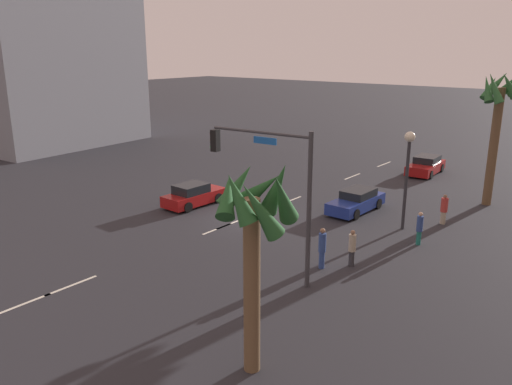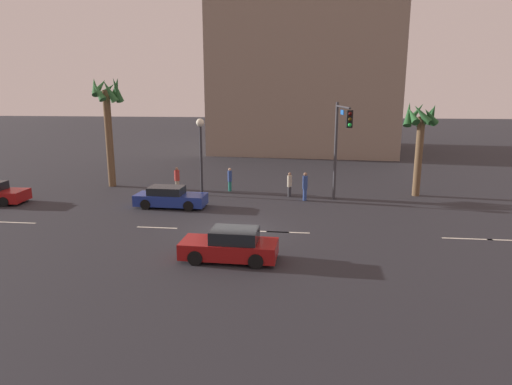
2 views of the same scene
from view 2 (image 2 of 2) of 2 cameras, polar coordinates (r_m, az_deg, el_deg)
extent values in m
plane|color=#28282D|center=(23.35, -2.66, -4.92)|extent=(220.00, 220.00, 0.00)
cube|color=silver|center=(28.14, -28.60, -3.42)|extent=(2.41, 0.14, 0.01)
cube|color=silver|center=(24.39, -12.64, -4.44)|extent=(2.22, 0.14, 0.01)
cube|color=silver|center=(23.14, 1.54, -5.06)|extent=(2.21, 0.14, 0.01)
cube|color=silver|center=(23.08, 4.15, -5.14)|extent=(2.25, 0.14, 0.01)
cube|color=silver|center=(24.40, 25.57, -5.40)|extent=(2.40, 0.14, 0.01)
cube|color=silver|center=(25.13, 29.93, -5.36)|extent=(2.15, 0.14, 0.01)
cube|color=navy|center=(28.43, -10.91, -0.88)|extent=(4.47, 1.76, 0.68)
cube|color=black|center=(28.39, -11.47, 0.28)|extent=(2.16, 1.51, 0.48)
cylinder|color=black|center=(28.80, -7.80, -0.96)|extent=(0.64, 0.23, 0.64)
cylinder|color=black|center=(27.34, -8.68, -1.73)|extent=(0.64, 0.23, 0.64)
cylinder|color=black|center=(29.65, -12.93, -0.78)|extent=(0.64, 0.23, 0.64)
cylinder|color=black|center=(28.24, -14.05, -1.51)|extent=(0.64, 0.23, 0.64)
cube|color=maroon|center=(19.24, -3.49, -7.25)|extent=(4.19, 1.80, 0.69)
cube|color=black|center=(18.99, -2.77, -5.53)|extent=(2.03, 1.54, 0.55)
cylinder|color=black|center=(18.88, -7.83, -8.35)|extent=(0.65, 0.24, 0.64)
cylinder|color=black|center=(20.31, -6.60, -6.78)|extent=(0.65, 0.24, 0.64)
cylinder|color=black|center=(18.37, -0.01, -8.84)|extent=(0.65, 0.24, 0.64)
cylinder|color=black|center=(19.83, 0.65, -7.18)|extent=(0.65, 0.24, 0.64)
cylinder|color=black|center=(33.73, -28.17, -0.36)|extent=(0.65, 0.26, 0.64)
cylinder|color=black|center=(32.32, -29.73, -1.05)|extent=(0.65, 0.26, 0.64)
cylinder|color=#38383D|center=(29.95, 10.21, 5.18)|extent=(0.20, 0.20, 6.50)
cylinder|color=#38383D|center=(27.39, 11.16, 10.76)|extent=(0.51, 4.70, 0.12)
cube|color=black|center=(25.09, 11.96, 9.25)|extent=(0.35, 0.35, 0.95)
sphere|color=#360503|center=(24.90, 12.06, 9.91)|extent=(0.20, 0.20, 0.20)
sphere|color=#392605|center=(24.91, 12.03, 9.22)|extent=(0.20, 0.20, 0.20)
sphere|color=green|center=(24.93, 12.00, 8.53)|extent=(0.20, 0.20, 0.20)
cube|color=#1959B2|center=(27.63, 11.06, 10.12)|extent=(0.13, 1.10, 0.28)
cylinder|color=#2D2D33|center=(31.07, -7.08, 3.98)|extent=(0.18, 0.18, 4.81)
sphere|color=#F2EACC|center=(30.78, -7.21, 8.93)|extent=(0.56, 0.56, 0.56)
cylinder|color=#333338|center=(30.81, 4.33, 0.10)|extent=(0.34, 0.34, 0.72)
cylinder|color=#B2A58C|center=(30.66, 4.36, 1.47)|extent=(0.45, 0.45, 0.79)
sphere|color=#8C664C|center=(30.57, 4.37, 2.39)|extent=(0.21, 0.21, 0.21)
cylinder|color=#B2A58C|center=(33.36, -10.11, 0.91)|extent=(0.41, 0.41, 0.72)
cylinder|color=#BF3833|center=(33.22, -10.16, 2.17)|extent=(0.54, 0.54, 0.78)
sphere|color=#8C664C|center=(33.13, -10.20, 3.02)|extent=(0.21, 0.21, 0.21)
cylinder|color=#2D478C|center=(29.89, 6.31, -0.26)|extent=(0.31, 0.31, 0.80)
cylinder|color=#2D478C|center=(29.71, 6.35, 1.30)|extent=(0.41, 0.41, 0.87)
sphere|color=#8C664C|center=(29.61, 6.38, 2.35)|extent=(0.24, 0.24, 0.24)
cylinder|color=#1E7266|center=(32.61, -3.38, 0.81)|extent=(0.33, 0.33, 0.72)
cylinder|color=#2D478C|center=(32.46, -3.40, 2.12)|extent=(0.44, 0.44, 0.79)
sphere|color=tan|center=(32.37, -3.41, 2.99)|extent=(0.21, 0.21, 0.21)
cylinder|color=brown|center=(35.59, -18.40, 6.54)|extent=(0.54, 0.54, 7.29)
cone|color=#2D6633|center=(34.93, -17.53, 12.52)|extent=(0.73, 1.34, 1.91)
cone|color=#2D6633|center=(35.70, -17.59, 12.78)|extent=(1.35, 1.36, 1.66)
cone|color=#2D6633|center=(36.07, -18.62, 12.43)|extent=(1.47, 0.88, 1.27)
cone|color=#2D6633|center=(36.00, -19.45, 12.74)|extent=(1.18, 1.43, 1.38)
cone|color=#2D6633|center=(35.37, -20.07, 12.71)|extent=(1.16, 1.44, 1.52)
cone|color=#2D6633|center=(34.90, -19.70, 12.22)|extent=(1.44, 0.98, 1.55)
cone|color=#2D6633|center=(34.64, -18.40, 12.32)|extent=(1.31, 1.26, 1.72)
cylinder|color=brown|center=(32.66, 20.22, 4.33)|extent=(0.50, 0.50, 5.50)
cone|color=#235628|center=(32.70, 21.77, 9.37)|extent=(0.76, 1.22, 1.52)
cone|color=#235628|center=(33.21, 21.16, 9.04)|extent=(1.46, 1.26, 1.77)
cone|color=#235628|center=(33.21, 19.83, 9.48)|extent=(1.67, 0.97, 1.80)
cone|color=#235628|center=(32.45, 19.07, 9.55)|extent=(0.90, 1.41, 1.81)
cone|color=#235628|center=(32.04, 19.50, 9.37)|extent=(0.96, 1.56, 1.33)
cone|color=#235628|center=(31.68, 20.58, 9.47)|extent=(1.46, 0.90, 1.44)
cone|color=#235628|center=(31.95, 21.52, 9.14)|extent=(1.46, 1.23, 1.35)
cube|color=gray|center=(57.51, 6.60, 14.36)|extent=(22.52, 19.42, 17.61)
camera|label=1|loc=(44.15, 32.08, 14.09)|focal=35.75mm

